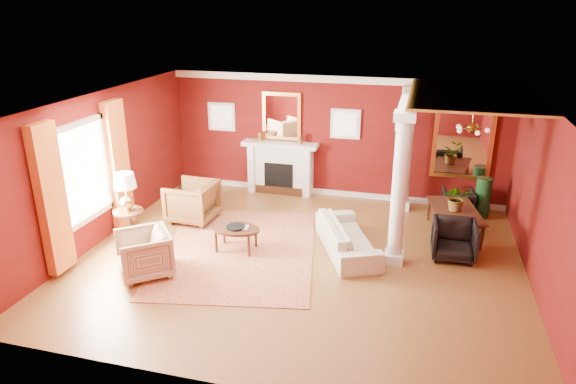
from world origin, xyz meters
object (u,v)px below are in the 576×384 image
(armchair_leopard, at_px, (192,200))
(dining_table, at_px, (456,215))
(coffee_table, at_px, (236,230))
(side_table, at_px, (127,197))
(armchair_stripe, at_px, (144,252))
(sofa, at_px, (348,232))

(armchair_leopard, distance_m, dining_table, 5.52)
(coffee_table, xyz_separation_m, side_table, (-2.15, -0.20, 0.54))
(armchair_leopard, xyz_separation_m, side_table, (-0.74, -1.30, 0.48))
(armchair_leopard, relative_size, side_table, 0.67)
(armchair_stripe, bearing_deg, dining_table, 80.96)
(sofa, bearing_deg, coffee_table, 79.83)
(armchair_leopard, height_order, coffee_table, armchair_leopard)
(armchair_stripe, bearing_deg, side_table, -178.64)
(side_table, relative_size, dining_table, 0.92)
(armchair_stripe, distance_m, coffee_table, 1.77)
(side_table, bearing_deg, sofa, 9.50)
(sofa, relative_size, coffee_table, 2.20)
(sofa, bearing_deg, dining_table, -81.38)
(armchair_leopard, xyz_separation_m, armchair_stripe, (0.20, -2.39, -0.04))
(coffee_table, distance_m, dining_table, 4.45)
(armchair_stripe, xyz_separation_m, dining_table, (5.28, 3.08, -0.00))
(armchair_leopard, distance_m, coffee_table, 1.79)
(coffee_table, bearing_deg, side_table, -174.75)
(sofa, relative_size, armchair_stripe, 2.32)
(sofa, bearing_deg, armchair_leopard, 56.23)
(sofa, xyz_separation_m, side_table, (-4.21, -0.70, 0.56))
(side_table, bearing_deg, armchair_stripe, -49.35)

